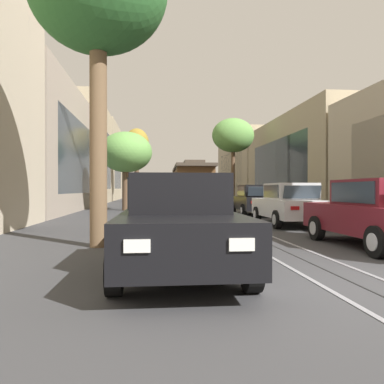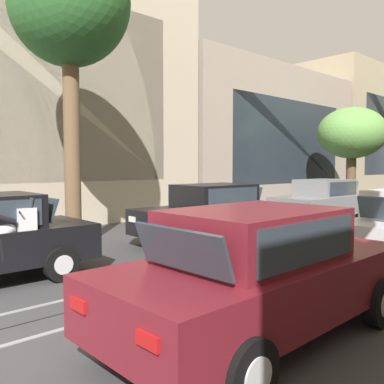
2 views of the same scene
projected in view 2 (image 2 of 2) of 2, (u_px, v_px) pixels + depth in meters
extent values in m
cube|color=#BCAD93|center=(12.00, 82.00, 14.95)|extent=(5.68, 13.39, 10.31)
cube|color=#2D3842|center=(44.00, 85.00, 12.92)|extent=(0.04, 9.58, 6.19)
cube|color=gray|center=(258.00, 137.00, 23.91)|extent=(4.61, 13.39, 7.51)
cube|color=#2D3842|center=(291.00, 142.00, 22.26)|extent=(0.04, 9.58, 4.51)
cube|color=tan|center=(363.00, 133.00, 33.18)|extent=(4.80, 13.39, 9.50)
cube|color=#2D3842|center=(41.00, 208.00, 8.01)|extent=(1.30, 0.21, 0.45)
cube|color=#B21414|center=(93.00, 233.00, 8.18)|extent=(0.28, 0.04, 0.12)
cube|color=#B21414|center=(68.00, 227.00, 9.01)|extent=(0.28, 0.04, 0.12)
cylinder|color=black|center=(61.00, 264.00, 7.41)|extent=(0.21, 0.64, 0.64)
cylinder|color=silver|center=(64.00, 265.00, 7.33)|extent=(0.02, 0.35, 0.35)
cylinder|color=black|center=(25.00, 249.00, 8.72)|extent=(0.21, 0.64, 0.64)
cylinder|color=silver|center=(23.00, 248.00, 8.80)|extent=(0.02, 0.35, 0.35)
cube|color=black|center=(210.00, 218.00, 11.27)|extent=(1.98, 4.37, 0.66)
cube|color=black|center=(214.00, 195.00, 11.33)|extent=(1.56, 2.12, 0.60)
cube|color=#2D3842|center=(191.00, 197.00, 10.79)|extent=(1.34, 0.28, 0.47)
cube|color=#2D3842|center=(243.00, 194.00, 12.09)|extent=(1.30, 0.25, 0.45)
cube|color=#2D3842|center=(234.00, 197.00, 10.76)|extent=(0.11, 1.81, 0.47)
cube|color=#2D3842|center=(197.00, 194.00, 11.90)|extent=(0.11, 1.81, 0.47)
cube|color=white|center=(158.00, 224.00, 9.45)|extent=(0.28, 0.05, 0.14)
cube|color=#B21414|center=(276.00, 211.00, 12.24)|extent=(0.28, 0.05, 0.12)
cube|color=white|center=(132.00, 219.00, 10.30)|extent=(0.28, 0.05, 0.14)
cube|color=#B21414|center=(248.00, 208.00, 13.09)|extent=(0.28, 0.05, 0.12)
cylinder|color=black|center=(194.00, 240.00, 9.77)|extent=(0.23, 0.65, 0.64)
cylinder|color=silver|center=(197.00, 241.00, 9.68)|extent=(0.03, 0.35, 0.35)
cylinder|color=black|center=(152.00, 231.00, 11.11)|extent=(0.23, 0.65, 0.64)
cylinder|color=silver|center=(150.00, 231.00, 11.19)|extent=(0.03, 0.35, 0.35)
cylinder|color=black|center=(266.00, 229.00, 11.49)|extent=(0.23, 0.65, 0.64)
cylinder|color=silver|center=(270.00, 229.00, 11.40)|extent=(0.03, 0.35, 0.35)
cylinder|color=black|center=(222.00, 222.00, 12.83)|extent=(0.23, 0.65, 0.64)
cylinder|color=silver|center=(220.00, 222.00, 12.91)|extent=(0.03, 0.35, 0.35)
cube|color=slate|center=(322.00, 205.00, 15.18)|extent=(1.93, 4.35, 0.66)
cube|color=slate|center=(325.00, 187.00, 15.24)|extent=(1.54, 2.11, 0.60)
cube|color=#2D3842|center=(312.00, 189.00, 14.69)|extent=(1.34, 0.26, 0.47)
cube|color=#2D3842|center=(341.00, 187.00, 16.01)|extent=(1.30, 0.24, 0.45)
cube|color=#2D3842|center=(344.00, 188.00, 14.67)|extent=(0.09, 1.81, 0.47)
cube|color=#2D3842|center=(307.00, 187.00, 15.80)|extent=(0.09, 1.81, 0.47)
cube|color=white|center=(301.00, 207.00, 13.34)|extent=(0.28, 0.05, 0.14)
cube|color=#B21414|center=(365.00, 200.00, 16.17)|extent=(0.28, 0.05, 0.12)
cube|color=white|center=(274.00, 204.00, 14.18)|extent=(0.28, 0.05, 0.14)
cube|color=#B21414|center=(339.00, 198.00, 17.01)|extent=(0.28, 0.05, 0.12)
cylinder|color=black|center=(324.00, 219.00, 13.67)|extent=(0.22, 0.65, 0.64)
cylinder|color=silver|center=(327.00, 219.00, 13.58)|extent=(0.03, 0.35, 0.35)
cylinder|color=black|center=(281.00, 214.00, 14.99)|extent=(0.22, 0.65, 0.64)
cylinder|color=silver|center=(278.00, 214.00, 15.08)|extent=(0.03, 0.35, 0.35)
cylinder|color=black|center=(362.00, 213.00, 15.41)|extent=(0.22, 0.65, 0.64)
cylinder|color=silver|center=(365.00, 213.00, 15.33)|extent=(0.03, 0.35, 0.35)
cylinder|color=black|center=(321.00, 209.00, 16.74)|extent=(0.22, 0.65, 0.64)
cylinder|color=silver|center=(318.00, 209.00, 16.82)|extent=(0.03, 0.35, 0.35)
cube|color=maroon|center=(262.00, 283.00, 5.04)|extent=(1.83, 4.31, 0.66)
cube|color=maroon|center=(254.00, 234.00, 4.90)|extent=(1.49, 2.07, 0.60)
cube|color=#2D3842|center=(294.00, 228.00, 5.47)|extent=(1.33, 0.23, 0.47)
cube|color=#2D3842|center=(180.00, 249.00, 4.10)|extent=(1.30, 0.21, 0.45)
cube|color=#2D3842|center=(210.00, 227.00, 5.45)|extent=(0.04, 1.81, 0.47)
cube|color=#2D3842|center=(310.00, 243.00, 4.36)|extent=(0.04, 1.81, 0.47)
cube|color=white|center=(314.00, 246.00, 6.92)|extent=(0.28, 0.04, 0.14)
cube|color=#B21414|center=(78.00, 305.00, 3.97)|extent=(0.28, 0.04, 0.12)
cube|color=white|center=(381.00, 256.00, 6.10)|extent=(0.28, 0.04, 0.14)
cube|color=#B21414|center=(148.00, 341.00, 3.16)|extent=(0.28, 0.04, 0.12)
cylinder|color=black|center=(268.00, 276.00, 6.62)|extent=(0.20, 0.64, 0.64)
cylinder|color=silver|center=(263.00, 274.00, 6.70)|extent=(0.02, 0.35, 0.35)
cylinder|color=black|center=(379.00, 302.00, 5.33)|extent=(0.20, 0.64, 0.64)
cylinder|color=black|center=(131.00, 318.00, 4.80)|extent=(0.20, 0.64, 0.64)
cylinder|color=silver|center=(125.00, 315.00, 4.88)|extent=(0.02, 0.35, 0.35)
cylinder|color=black|center=(248.00, 373.00, 3.52)|extent=(0.20, 0.64, 0.64)
cylinder|color=silver|center=(259.00, 378.00, 3.44)|extent=(0.02, 0.35, 0.35)
cube|color=#2D3842|center=(380.00, 202.00, 9.25)|extent=(0.07, 1.81, 0.47)
cube|color=#B21414|center=(342.00, 236.00, 7.81)|extent=(0.28, 0.05, 0.12)
cylinder|color=black|center=(347.00, 250.00, 8.63)|extent=(0.21, 0.64, 0.64)
cylinder|color=silver|center=(342.00, 249.00, 8.71)|extent=(0.03, 0.35, 0.35)
cylinder|color=brown|center=(72.00, 144.00, 10.18)|extent=(0.40, 0.40, 5.28)
ellipsoid|color=#2D662D|center=(69.00, 4.00, 9.96)|extent=(3.26, 2.82, 2.98)
cylinder|color=brown|center=(351.00, 176.00, 21.10)|extent=(0.49, 0.49, 3.11)
ellipsoid|color=#609947|center=(352.00, 133.00, 20.96)|extent=(3.37, 3.64, 2.61)
cylinder|color=black|center=(39.00, 246.00, 7.34)|extent=(0.25, 0.58, 0.57)
cylinder|color=silver|center=(39.00, 246.00, 7.34)|extent=(0.21, 0.35, 0.33)
ellipsoid|color=white|center=(0.00, 232.00, 6.87)|extent=(0.36, 0.61, 0.42)
cube|color=white|center=(25.00, 219.00, 7.14)|extent=(0.32, 0.32, 0.40)
cube|color=#2D3842|center=(29.00, 204.00, 7.17)|extent=(0.24, 0.09, 0.24)
sphere|color=white|center=(33.00, 218.00, 7.23)|extent=(0.14, 0.14, 0.14)
cylinder|color=silver|center=(30.00, 231.00, 7.30)|extent=(0.05, 0.36, 0.53)
cylinder|color=silver|center=(34.00, 232.00, 7.17)|extent=(0.05, 0.36, 0.53)
cylinder|color=black|center=(19.00, 211.00, 7.06)|extent=(0.55, 0.18, 0.03)
cylinder|color=black|center=(1.00, 251.00, 6.74)|extent=(0.11, 0.14, 0.39)
cylinder|color=black|center=(0.00, 218.00, 6.69)|extent=(0.10, 0.49, 0.26)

